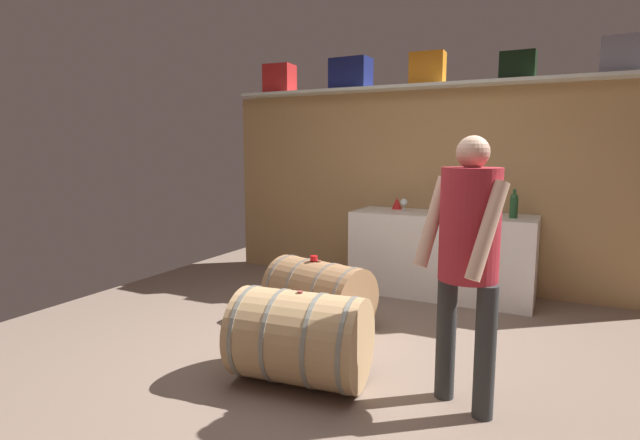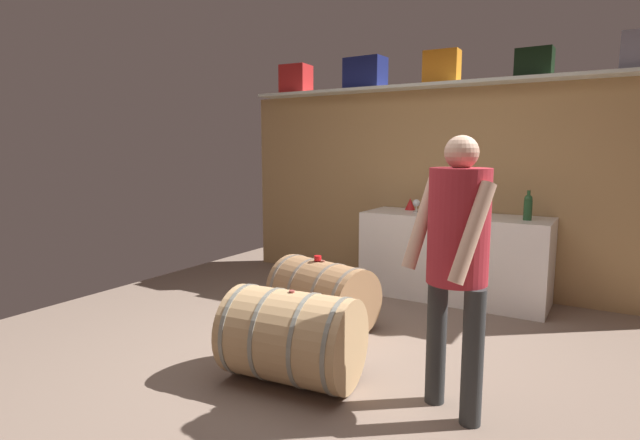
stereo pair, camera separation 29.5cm
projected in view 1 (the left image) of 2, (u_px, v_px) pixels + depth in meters
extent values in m
cube|color=#7B6759|center=(364.00, 342.00, 3.88)|extent=(5.90, 8.13, 0.02)
cube|color=tan|center=(427.00, 189.00, 5.37)|extent=(4.70, 0.10, 2.09)
cube|color=silver|center=(427.00, 87.00, 5.09)|extent=(4.32, 0.40, 0.03)
cube|color=red|center=(280.00, 79.00, 5.83)|extent=(0.34, 0.29, 0.33)
cube|color=navy|center=(351.00, 74.00, 5.43)|extent=(0.44, 0.28, 0.33)
cube|color=orange|center=(428.00, 69.00, 5.06)|extent=(0.35, 0.20, 0.32)
cube|color=black|center=(518.00, 66.00, 4.69)|extent=(0.32, 0.21, 0.26)
cube|color=gray|center=(624.00, 55.00, 4.31)|extent=(0.37, 0.28, 0.31)
cube|color=white|center=(441.00, 255.00, 5.02)|extent=(1.78, 0.62, 0.84)
cylinder|color=brown|center=(443.00, 202.00, 4.94)|extent=(0.07, 0.07, 0.24)
sphere|color=brown|center=(444.00, 189.00, 4.92)|extent=(0.07, 0.07, 0.07)
cylinder|color=brown|center=(444.00, 183.00, 4.92)|extent=(0.03, 0.03, 0.09)
cylinder|color=#26532D|center=(514.00, 208.00, 4.63)|extent=(0.07, 0.07, 0.18)
sphere|color=#26532D|center=(514.00, 197.00, 4.62)|extent=(0.07, 0.07, 0.07)
cylinder|color=#26532D|center=(515.00, 193.00, 4.61)|extent=(0.03, 0.03, 0.07)
cylinder|color=white|center=(404.00, 211.00, 5.15)|extent=(0.06, 0.06, 0.00)
cylinder|color=white|center=(404.00, 208.00, 5.14)|extent=(0.01, 0.01, 0.06)
sphere|color=white|center=(404.00, 202.00, 5.14)|extent=(0.07, 0.07, 0.07)
sphere|color=maroon|center=(404.00, 203.00, 5.14)|extent=(0.05, 0.05, 0.05)
cone|color=red|center=(397.00, 203.00, 5.32)|extent=(0.11, 0.11, 0.12)
cylinder|color=#9A714C|center=(319.00, 293.00, 4.17)|extent=(0.95, 0.73, 0.54)
cylinder|color=gray|center=(289.00, 286.00, 4.40)|extent=(0.16, 0.54, 0.55)
cylinder|color=gray|center=(307.00, 291.00, 4.26)|extent=(0.16, 0.54, 0.55)
cylinder|color=gray|center=(331.00, 296.00, 4.08)|extent=(0.16, 0.54, 0.55)
cylinder|color=gray|center=(353.00, 302.00, 3.94)|extent=(0.16, 0.54, 0.55)
cylinder|color=brown|center=(319.00, 261.00, 4.13)|extent=(0.04, 0.04, 0.01)
cylinder|color=tan|center=(300.00, 337.00, 3.15)|extent=(0.87, 0.66, 0.58)
cylinder|color=slate|center=(252.00, 330.00, 3.27)|extent=(0.09, 0.59, 0.59)
cylinder|color=slate|center=(281.00, 335.00, 3.19)|extent=(0.09, 0.59, 0.59)
cylinder|color=slate|center=(320.00, 340.00, 3.10)|extent=(0.09, 0.59, 0.59)
cylinder|color=slate|center=(352.00, 345.00, 3.03)|extent=(0.09, 0.59, 0.59)
cylinder|color=#93403C|center=(300.00, 292.00, 3.10)|extent=(0.04, 0.04, 0.01)
cylinder|color=red|center=(314.00, 258.00, 4.15)|extent=(0.06, 0.06, 0.04)
cylinder|color=#2E3030|center=(446.00, 336.00, 2.95)|extent=(0.11, 0.11, 0.76)
cylinder|color=#2E3030|center=(485.00, 352.00, 2.72)|extent=(0.11, 0.11, 0.76)
cylinder|color=#A82630|center=(470.00, 224.00, 2.73)|extent=(0.33, 0.33, 0.62)
sphere|color=#D4A88B|center=(473.00, 152.00, 2.68)|extent=(0.18, 0.18, 0.18)
cylinder|color=#D4A88B|center=(432.00, 222.00, 2.84)|extent=(0.20, 0.26, 0.52)
cylinder|color=#D4A88B|center=(487.00, 231.00, 2.53)|extent=(0.21, 0.28, 0.51)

